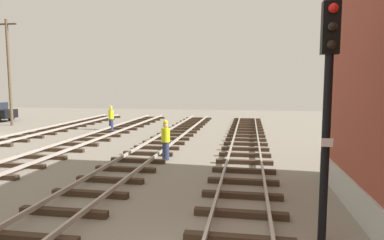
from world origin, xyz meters
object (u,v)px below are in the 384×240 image
signal_mast (328,95)px  track_worker_distant (166,140)px  track_worker_foreground (111,118)px  utility_pole_far (9,71)px

signal_mast → track_worker_distant: (-5.44, 7.39, -2.38)m
signal_mast → track_worker_foreground: signal_mast is taller
utility_pole_far → signal_mast: bearing=-39.8°
track_worker_foreground → track_worker_distant: same height
signal_mast → track_worker_foreground: 20.57m
track_worker_distant → track_worker_foreground: bearing=125.6°
utility_pole_far → track_worker_distant: bearing=-33.2°
signal_mast → track_worker_foreground: bearing=125.9°
signal_mast → utility_pole_far: (-21.41, 17.85, 1.27)m
signal_mast → utility_pole_far: bearing=140.2°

